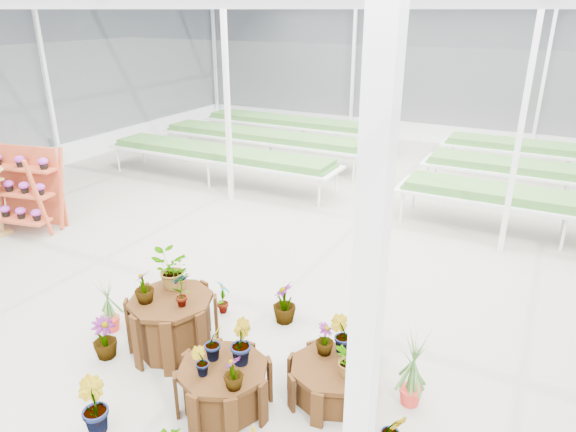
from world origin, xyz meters
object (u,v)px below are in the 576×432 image
at_px(plinth_tall, 173,324).
at_px(plinth_low, 331,381).
at_px(plinth_mid, 224,387).
at_px(shelf_rack, 19,190).

xyz_separation_m(plinth_tall, plinth_low, (2.20, 0.10, -0.16)).
relative_size(plinth_mid, plinth_low, 1.06).
bearing_deg(shelf_rack, plinth_mid, -31.77).
bearing_deg(plinth_low, plinth_tall, -177.40).
xyz_separation_m(plinth_tall, plinth_mid, (1.20, -0.60, -0.11)).
distance_m(plinth_tall, plinth_mid, 1.35).
xyz_separation_m(plinth_tall, shelf_rack, (-5.31, 1.78, 0.45)).
height_order(plinth_tall, shelf_rack, shelf_rack).
bearing_deg(plinth_low, plinth_mid, -145.01).
distance_m(plinth_tall, shelf_rack, 5.61).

